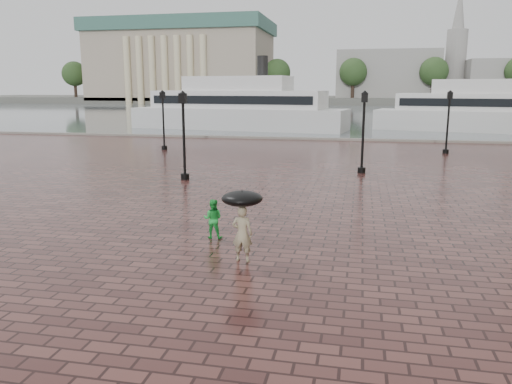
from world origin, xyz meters
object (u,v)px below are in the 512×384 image
Objects in this scene: child_pedestrian at (213,219)px; adult_pedestrian at (242,234)px; street_lamps at (291,126)px; ferry_near at (238,108)px; ferry_far at (486,110)px.

adult_pedestrian is at bearing 122.00° from child_pedestrian.
street_lamps is 0.83× the size of ferry_near.
ferry_near is at bearing -161.94° from ferry_far.
ferry_near is (-9.61, 42.37, 1.85)m from child_pedestrian.
street_lamps is at bearing -60.45° from ferry_near.
street_lamps is 32.72m from ferry_far.
child_pedestrian is at bearing -52.42° from adult_pedestrian.
ferry_near is at bearing 111.05° from street_lamps.
adult_pedestrian is 0.06× the size of ferry_near.
ferry_near reaches higher than street_lamps.
street_lamps is 26.94m from ferry_near.
ferry_near is (-11.02, 44.30, 1.70)m from adult_pedestrian.
ferry_far is (16.42, 46.63, 1.54)m from adult_pedestrian.
adult_pedestrian is (1.34, -19.15, -1.55)m from street_lamps.
ferry_far is (17.82, 44.71, 1.69)m from child_pedestrian.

